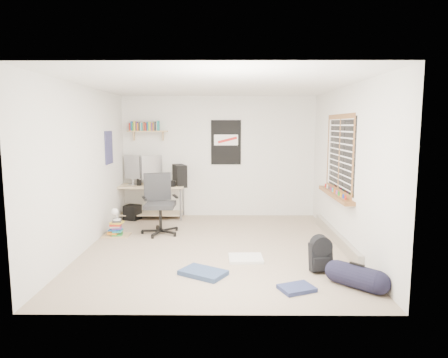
{
  "coord_description": "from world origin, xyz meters",
  "views": [
    {
      "loc": [
        0.17,
        -6.06,
        1.91
      ],
      "look_at": [
        0.12,
        0.38,
        1.03
      ],
      "focal_mm": 32.0,
      "sensor_mm": 36.0,
      "label": 1
    }
  ],
  "objects_px": {
    "office_chair": "(160,206)",
    "duffel_bag": "(357,276)",
    "book_stack": "(116,227)",
    "backpack": "(320,257)",
    "desk": "(150,201)"
  },
  "relations": [
    {
      "from": "backpack",
      "to": "duffel_bag",
      "type": "xyz_separation_m",
      "value": [
        0.3,
        -0.53,
        -0.06
      ]
    },
    {
      "from": "duffel_bag",
      "to": "book_stack",
      "type": "bearing_deg",
      "value": -168.24
    },
    {
      "from": "desk",
      "to": "backpack",
      "type": "height_order",
      "value": "desk"
    },
    {
      "from": "backpack",
      "to": "desk",
      "type": "bearing_deg",
      "value": 127.39
    },
    {
      "from": "book_stack",
      "to": "backpack",
      "type": "bearing_deg",
      "value": -28.32
    },
    {
      "from": "desk",
      "to": "book_stack",
      "type": "relative_size",
      "value": 3.44
    },
    {
      "from": "office_chair",
      "to": "backpack",
      "type": "relative_size",
      "value": 2.91
    },
    {
      "from": "desk",
      "to": "backpack",
      "type": "xyz_separation_m",
      "value": [
        2.81,
        -3.03,
        -0.16
      ]
    },
    {
      "from": "backpack",
      "to": "book_stack",
      "type": "height_order",
      "value": "backpack"
    },
    {
      "from": "office_chair",
      "to": "duffel_bag",
      "type": "xyz_separation_m",
      "value": [
        2.7,
        -2.35,
        -0.35
      ]
    },
    {
      "from": "office_chair",
      "to": "desk",
      "type": "bearing_deg",
      "value": 88.89
    },
    {
      "from": "backpack",
      "to": "book_stack",
      "type": "bearing_deg",
      "value": 146.23
    },
    {
      "from": "desk",
      "to": "office_chair",
      "type": "relative_size",
      "value": 1.35
    },
    {
      "from": "office_chair",
      "to": "backpack",
      "type": "xyz_separation_m",
      "value": [
        2.39,
        -1.83,
        -0.29
      ]
    },
    {
      "from": "backpack",
      "to": "duffel_bag",
      "type": "relative_size",
      "value": 0.68
    }
  ]
}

